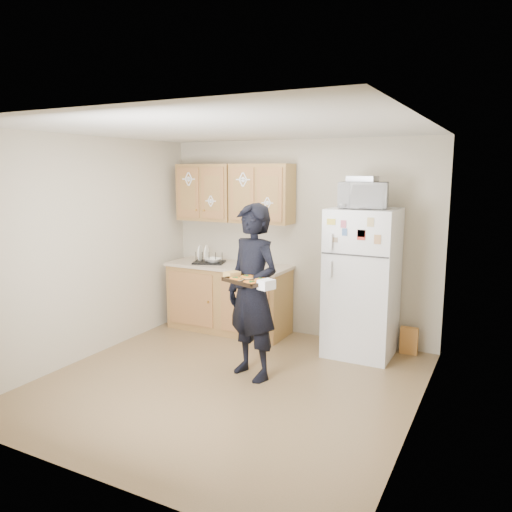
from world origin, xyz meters
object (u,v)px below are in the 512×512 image
at_px(microwave, 363,195).
at_px(person, 253,292).
at_px(dish_rack, 209,257).
at_px(baking_tray, 249,281).
at_px(refrigerator, 362,282).

bearing_deg(microwave, person, -135.83).
bearing_deg(person, dish_rack, 157.92).
bearing_deg(microwave, baking_tray, -126.56).
height_order(refrigerator, dish_rack, refrigerator).
relative_size(refrigerator, microwave, 3.23).
height_order(baking_tray, dish_rack, baking_tray).
xyz_separation_m(refrigerator, dish_rack, (-2.07, -0.00, 0.13)).
relative_size(microwave, dish_rack, 1.32).
bearing_deg(refrigerator, dish_rack, -179.96).
relative_size(baking_tray, dish_rack, 1.08).
xyz_separation_m(refrigerator, person, (-0.81, -1.16, 0.05)).
distance_m(baking_tray, dish_rack, 1.98).
bearing_deg(dish_rack, person, -42.50).
height_order(person, baking_tray, person).
relative_size(person, microwave, 3.42).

